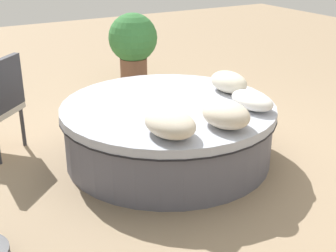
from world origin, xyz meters
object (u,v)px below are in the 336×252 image
round_bed (168,131)px  throw_pillow_0 (170,123)px  throw_pillow_2 (252,100)px  throw_pillow_3 (229,82)px  throw_pillow_1 (226,114)px  planter (133,43)px

round_bed → throw_pillow_0: bearing=151.3°
throw_pillow_0 → throw_pillow_2: (0.15, -0.96, -0.02)m
throw_pillow_3 → throw_pillow_1: bearing=141.8°
round_bed → throw_pillow_3: (0.02, -0.72, 0.38)m
throw_pillow_2 → throw_pillow_0: bearing=99.0°
throw_pillow_3 → throw_pillow_0: bearing=121.6°
throw_pillow_2 → throw_pillow_3: 0.52m
throw_pillow_3 → planter: planter is taller
throw_pillow_1 → throw_pillow_0: bearing=81.3°
throw_pillow_2 → throw_pillow_3: throw_pillow_3 is taller
round_bed → throw_pillow_3: throw_pillow_3 is taller
throw_pillow_0 → throw_pillow_2: size_ratio=1.09×
planter → round_bed: bearing=162.0°
throw_pillow_0 → planter: (2.92, -1.09, -0.03)m
throw_pillow_1 → throw_pillow_2: 0.52m
throw_pillow_2 → throw_pillow_3: (0.51, -0.11, 0.02)m
throw_pillow_0 → throw_pillow_1: (-0.08, -0.49, 0.01)m
planter → throw_pillow_0: bearing=159.5°
round_bed → planter: (2.28, -0.74, 0.34)m
round_bed → planter: size_ratio=1.95×
throw_pillow_0 → throw_pillow_1: bearing=-98.7°
round_bed → throw_pillow_2: size_ratio=4.22×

